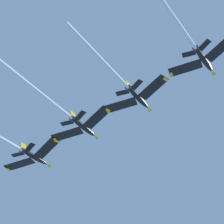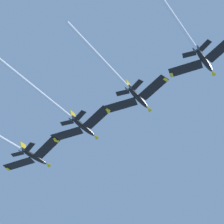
{
  "view_description": "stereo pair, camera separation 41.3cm",
  "coord_description": "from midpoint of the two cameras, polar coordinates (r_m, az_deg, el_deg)",
  "views": [
    {
      "loc": [
        7.72,
        -55.39,
        1.87
      ],
      "look_at": [
        -5.64,
        17.01,
        121.26
      ],
      "focal_mm": 78.9,
      "sensor_mm": 36.0,
      "label": 1
    },
    {
      "loc": [
        7.31,
        -55.46,
        1.87
      ],
      "look_at": [
        -5.64,
        17.01,
        121.26
      ],
      "focal_mm": 78.9,
      "sensor_mm": 36.0,
      "label": 2
    }
  ],
  "objects": [
    {
      "name": "jet_centre",
      "position": [
        132.79,
        1.51,
        3.2
      ],
      "size": [
        22.34,
        37.59,
        17.32
      ],
      "color": "black"
    },
    {
      "name": "jet_inner_left",
      "position": [
        138.13,
        -5.14,
        -0.35
      ],
      "size": [
        23.43,
        39.54,
        18.13
      ],
      "color": "black"
    },
    {
      "name": "jet_far_left",
      "position": [
        144.78,
        -11.56,
        -3.66
      ],
      "size": [
        25.75,
        43.14,
        21.2
      ],
      "color": "black"
    },
    {
      "name": "jet_inner_right",
      "position": [
        127.01,
        8.98,
        8.21
      ],
      "size": [
        24.09,
        40.93,
        19.8
      ],
      "color": "black"
    }
  ]
}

